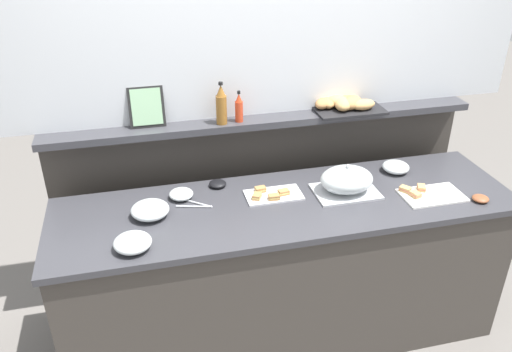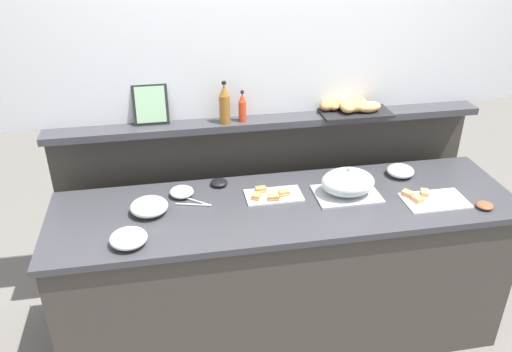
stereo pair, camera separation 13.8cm
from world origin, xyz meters
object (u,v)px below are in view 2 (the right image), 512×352
glass_bowl_extra (129,239)px  condiment_bowl_dark (219,183)px  glass_bowl_medium (149,207)px  hot_sauce_bottle (242,108)px  glass_bowl_large (182,192)px  serving_tongs (195,203)px  condiment_bowl_teal (485,205)px  sandwich_platter_rear (431,199)px  sandwich_platter_front (272,195)px  glass_bowl_small (400,171)px  bread_basket (350,105)px  serving_cloche (348,183)px  framed_picture (150,104)px  vinegar_bottle_amber (225,105)px

glass_bowl_extra → condiment_bowl_dark: glass_bowl_extra is taller
glass_bowl_medium → hot_sauce_bottle: (0.54, 0.38, 0.35)m
glass_bowl_large → serving_tongs: bearing=-55.2°
glass_bowl_large → hot_sauce_bottle: (0.37, 0.24, 0.36)m
glass_bowl_medium → condiment_bowl_teal: bearing=-8.8°
condiment_bowl_teal → sandwich_platter_rear: bearing=154.2°
condiment_bowl_dark → serving_tongs: size_ratio=0.52×
condiment_bowl_dark → serving_tongs: condiment_bowl_dark is taller
condiment_bowl_teal → sandwich_platter_front: bearing=163.7°
sandwich_platter_rear → hot_sauce_bottle: 1.11m
sandwich_platter_rear → glass_bowl_small: (-0.04, 0.29, 0.02)m
glass_bowl_medium → bread_basket: bread_basket is taller
serving_cloche → glass_bowl_medium: bearing=179.4°
glass_bowl_large → glass_bowl_extra: (-0.26, -0.39, 0.01)m
glass_bowl_extra → framed_picture: (0.14, 0.69, 0.38)m
serving_tongs → hot_sauce_bottle: hot_sauce_bottle is taller
condiment_bowl_teal → hot_sauce_bottle: hot_sauce_bottle is taller
bread_basket → serving_tongs: bearing=-158.9°
glass_bowl_small → framed_picture: 1.44m
hot_sauce_bottle → sandwich_platter_front: bearing=-73.5°
glass_bowl_extra → condiment_bowl_teal: (1.77, -0.01, -0.02)m
framed_picture → serving_tongs: bearing=-64.4°
sandwich_platter_rear → condiment_bowl_dark: sandwich_platter_rear is taller
bread_basket → serving_cloche: bearing=-108.0°
condiment_bowl_dark → vinegar_bottle_amber: vinegar_bottle_amber is taller
glass_bowl_small → glass_bowl_extra: glass_bowl_extra is taller
glass_bowl_medium → glass_bowl_small: 1.41m
glass_bowl_small → glass_bowl_extra: bearing=-165.1°
vinegar_bottle_amber → framed_picture: bearing=170.8°
hot_sauce_bottle → condiment_bowl_teal: bearing=-29.4°
serving_cloche → serving_tongs: (-0.80, 0.06, -0.07)m
glass_bowl_small → condiment_bowl_teal: glass_bowl_small is taller
sandwich_platter_front → bread_basket: (0.53, 0.36, 0.33)m
serving_cloche → hot_sauce_bottle: size_ratio=1.93×
glass_bowl_medium → condiment_bowl_dark: size_ratio=2.02×
serving_cloche → hot_sauce_bottle: 0.70m
vinegar_bottle_amber → bread_basket: (0.73, 0.03, -0.07)m
vinegar_bottle_amber → framed_picture: 0.40m
glass_bowl_extra → condiment_bowl_teal: 1.77m
glass_bowl_medium → serving_tongs: glass_bowl_medium is taller
sandwich_platter_rear → vinegar_bottle_amber: (-1.01, 0.52, 0.40)m
glass_bowl_extra → condiment_bowl_dark: bearing=45.2°
framed_picture → sandwich_platter_rear: bearing=-22.7°
vinegar_bottle_amber → bread_basket: bearing=2.5°
sandwich_platter_rear → vinegar_bottle_amber: size_ratio=1.39×
condiment_bowl_dark → sandwich_platter_rear: bearing=-18.9°
glass_bowl_large → glass_bowl_extra: glass_bowl_extra is taller
glass_bowl_extra → sandwich_platter_rear: bearing=4.0°
condiment_bowl_teal → hot_sauce_bottle: 1.36m
framed_picture → glass_bowl_large: bearing=-67.5°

